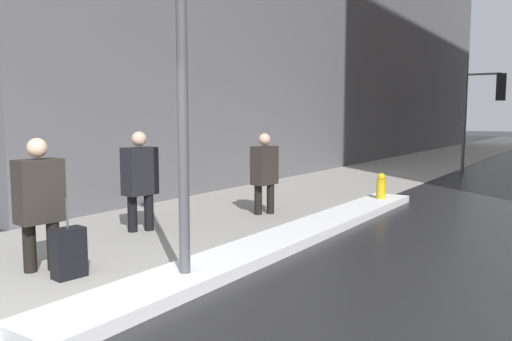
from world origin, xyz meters
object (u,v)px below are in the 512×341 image
lamp_post (181,22)px  pedestrian_trailing (39,198)px  pedestrian_in_glasses (264,170)px  fire_hydrant (381,189)px  traffic_light_near (487,99)px  pedestrian_nearside (140,177)px  rolling_suitcase (69,253)px

lamp_post → pedestrian_trailing: 2.73m
pedestrian_in_glasses → lamp_post: bearing=27.6°
lamp_post → fire_hydrant: size_ratio=6.86×
traffic_light_near → pedestrian_nearside: bearing=-109.2°
fire_hydrant → rolling_suitcase: bearing=-100.4°
traffic_light_near → pedestrian_nearside: 13.35m
lamp_post → traffic_light_near: bearing=87.3°
rolling_suitcase → pedestrian_in_glasses: bearing=-170.3°
traffic_light_near → fire_hydrant: bearing=-100.6°
pedestrian_nearside → fire_hydrant: 5.30m
pedestrian_in_glasses → rolling_suitcase: pedestrian_in_glasses is taller
pedestrian_nearside → pedestrian_in_glasses: (0.88, 2.39, -0.04)m
pedestrian_nearside → traffic_light_near: bearing=173.1°
fire_hydrant → pedestrian_nearside: bearing=-117.0°
traffic_light_near → pedestrian_in_glasses: size_ratio=2.23×
traffic_light_near → fire_hydrant: traffic_light_near is taller
fire_hydrant → pedestrian_trailing: bearing=-104.4°
lamp_post → traffic_light_near: size_ratio=1.36×
lamp_post → fire_hydrant: lamp_post is taller
pedestrian_in_glasses → rolling_suitcase: 4.61m
traffic_light_near → pedestrian_trailing: (-2.47, -15.08, -1.63)m
pedestrian_in_glasses → traffic_light_near: bearing=174.8°
lamp_post → traffic_light_near: (0.68, 14.48, -0.34)m
traffic_light_near → fire_hydrant: 8.52m
pedestrian_trailing → pedestrian_in_glasses: bearing=-176.6°
lamp_post → pedestrian_nearside: lamp_post is taller
pedestrian_in_glasses → fire_hydrant: 2.80m
traffic_light_near → fire_hydrant: (-0.70, -8.20, -2.20)m
lamp_post → pedestrian_nearside: (-2.41, 1.59, -1.96)m
pedestrian_nearside → rolling_suitcase: 2.53m
rolling_suitcase → pedestrian_nearside: bearing=-145.9°
pedestrian_nearside → pedestrian_in_glasses: 2.55m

